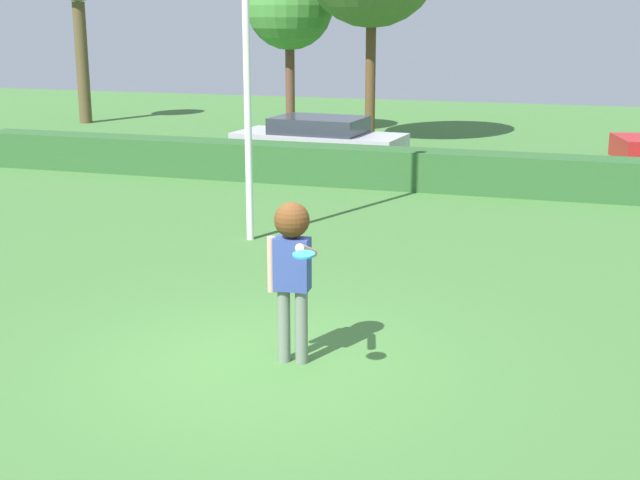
# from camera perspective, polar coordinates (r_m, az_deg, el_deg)

# --- Properties ---
(ground_plane) EXTENTS (60.00, 60.00, 0.00)m
(ground_plane) POSITION_cam_1_polar(r_m,az_deg,el_deg) (9.82, -3.65, -7.98)
(ground_plane) COLOR #407235
(person) EXTENTS (0.60, 0.76, 1.81)m
(person) POSITION_cam_1_polar(r_m,az_deg,el_deg) (9.45, -1.84, -1.20)
(person) COLOR slate
(person) RESTS_ON ground
(frisbee) EXTENTS (0.22, 0.22, 0.04)m
(frisbee) POSITION_cam_1_polar(r_m,az_deg,el_deg) (8.58, -1.07, -0.95)
(frisbee) COLOR #268CE5
(lamppost) EXTENTS (0.24, 0.24, 7.14)m
(lamppost) POSITION_cam_1_polar(r_m,az_deg,el_deg) (14.57, -4.86, 15.04)
(lamppost) COLOR silver
(lamppost) RESTS_ON ground
(hedge_row) EXTENTS (22.52, 0.90, 0.85)m
(hedge_row) POSITION_cam_1_polar(r_m,az_deg,el_deg) (19.31, 7.38, 4.51)
(hedge_row) COLOR #2C5A2B
(hedge_row) RESTS_ON ground
(parked_car_silver) EXTENTS (4.32, 2.08, 1.25)m
(parked_car_silver) POSITION_cam_1_polar(r_m,az_deg,el_deg) (21.99, -0.06, 6.54)
(parked_car_silver) COLOR #B7B7BC
(parked_car_silver) RESTS_ON ground
(oak_tree) EXTENTS (2.68, 2.68, 5.31)m
(oak_tree) POSITION_cam_1_polar(r_m,az_deg,el_deg) (27.77, -2.00, 14.92)
(oak_tree) COLOR brown
(oak_tree) RESTS_ON ground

